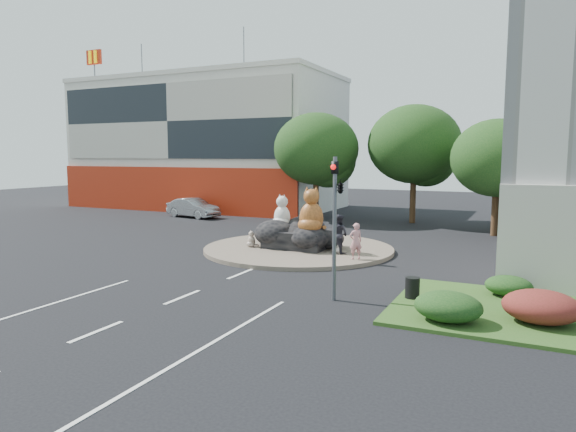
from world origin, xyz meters
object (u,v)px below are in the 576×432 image
kitten_calico (251,239)px  pedestrian_dark (339,234)px  cat_white (282,211)px  parked_car (193,208)px  kitten_white (337,244)px  pedestrian_pink (356,241)px  cat_tabby (311,210)px  litter_bin (412,288)px

kitten_calico → pedestrian_dark: 4.87m
cat_white → pedestrian_dark: 3.88m
cat_white → parked_car: cat_white is taller
cat_white → pedestrian_dark: cat_white is taller
cat_white → kitten_white: size_ratio=2.19×
kitten_white → pedestrian_pink: bearing=-59.3°
kitten_calico → pedestrian_pink: size_ratio=0.51×
cat_tabby → parked_car: 17.98m
cat_white → litter_bin: bearing=-16.6°
pedestrian_pink → pedestrian_dark: size_ratio=0.88×
pedestrian_pink → parked_car: bearing=-74.1°
cat_white → litter_bin: cat_white is taller
pedestrian_dark → parked_car: size_ratio=0.41×
cat_white → pedestrian_pink: (4.85, -2.04, -0.97)m
cat_white → pedestrian_pink: size_ratio=1.09×
kitten_white → pedestrian_dark: bearing=-58.1°
cat_tabby → litter_bin: cat_tabby is taller
kitten_white → pedestrian_dark: (0.15, -0.12, 0.55)m
pedestrian_pink → pedestrian_dark: 1.60m
cat_tabby → pedestrian_pink: cat_tabby is taller
cat_white → litter_bin: 11.33m
cat_tabby → pedestrian_dark: size_ratio=1.22×
kitten_white → parked_car: 19.13m
kitten_calico → pedestrian_pink: bearing=20.4°
cat_tabby → cat_white: bearing=128.0°
cat_tabby → pedestrian_dark: bearing=-36.8°
pedestrian_dark → kitten_calico: bearing=28.0°
kitten_white → cat_tabby: bearing=159.4°
pedestrian_pink → pedestrian_dark: bearing=-82.1°
kitten_calico → pedestrian_pink: 6.10m
kitten_calico → cat_white: bearing=74.9°
cat_white → kitten_white: bearing=9.3°
cat_white → pedestrian_pink: cat_white is taller
kitten_calico → parked_car: size_ratio=0.18×
cat_tabby → kitten_calico: cat_tabby is taller
cat_tabby → kitten_calico: size_ratio=2.71×
kitten_calico → kitten_white: kitten_calico is taller
litter_bin → kitten_calico: bearing=148.9°
cat_white → kitten_calico: bearing=-109.4°
cat_tabby → pedestrian_dark: cat_tabby is taller
cat_tabby → parked_car: cat_tabby is taller
cat_tabby → pedestrian_pink: (2.78, -1.22, -1.23)m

